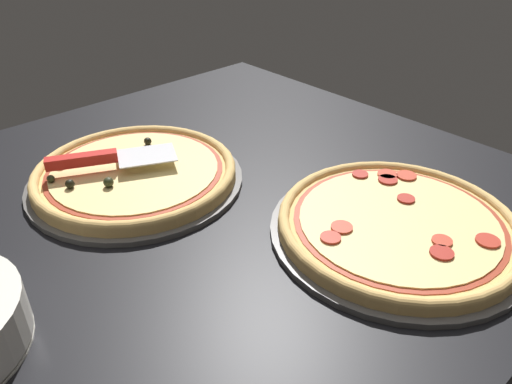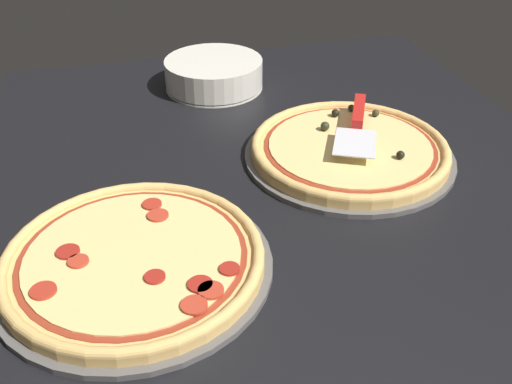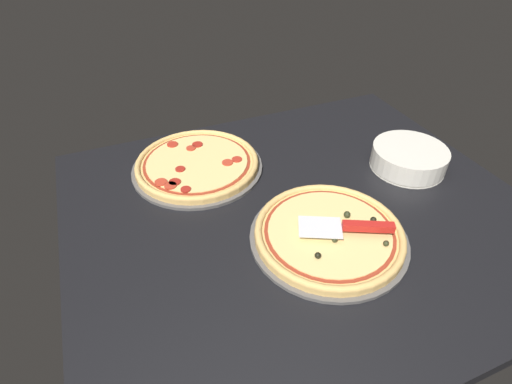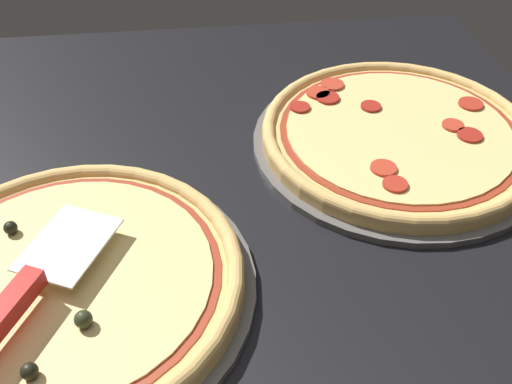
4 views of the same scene
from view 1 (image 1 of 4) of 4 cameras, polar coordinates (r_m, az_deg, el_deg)
ground_plane at (r=90.60cm, az=-8.49°, el=-2.80°), size 127.48×110.95×3.60cm
pizza_pan_front at (r=98.67cm, az=-13.50°, el=1.34°), size 40.78×40.78×1.00cm
pizza_front at (r=97.78cm, az=-13.65°, el=2.26°), size 38.33×38.33×3.88cm
pizza_pan_back at (r=85.22cm, az=15.72°, el=-4.40°), size 41.45×41.45×1.00cm
pizza_back at (r=84.26cm, az=15.89°, el=-3.44°), size 38.97×38.97×2.44cm
serving_spatula at (r=97.13cm, az=-17.48°, el=3.67°), size 23.33×14.78×2.00cm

